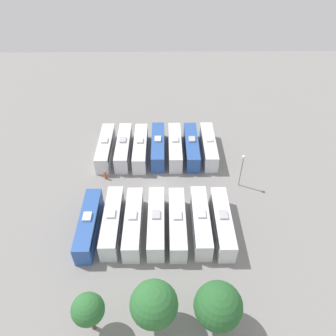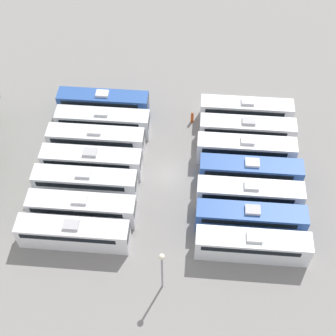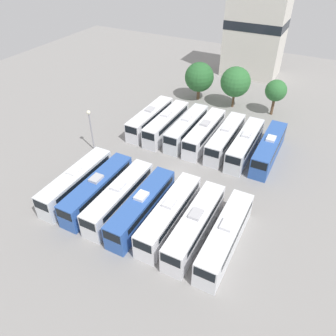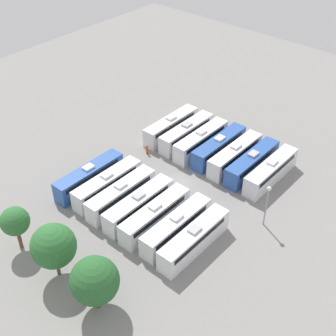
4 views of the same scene
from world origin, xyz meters
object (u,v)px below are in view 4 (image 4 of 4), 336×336
at_px(bus_5, 186,133).
at_px(worker_person, 147,149).
at_px(bus_3, 219,147).
at_px(bus_10, 139,205).
at_px(tree_1, 53,246).
at_px(bus_9, 155,215).
at_px(bus_0, 271,171).
at_px(tree_0, 95,281).
at_px(tree_2, 15,221).
at_px(bus_13, 89,176).
at_px(bus_4, 201,140).
at_px(bus_1, 252,163).
at_px(bus_11, 121,194).
at_px(bus_2, 235,155).
at_px(bus_7, 194,239).
at_px(light_pole, 267,199).
at_px(bus_6, 171,126).
at_px(bus_12, 107,184).
at_px(bus_8, 176,226).

height_order(bus_5, worker_person, bus_5).
height_order(bus_3, worker_person, bus_3).
height_order(bus_3, bus_10, same).
relative_size(bus_5, tree_1, 1.55).
bearing_deg(bus_9, bus_0, -109.47).
relative_size(tree_0, tree_2, 1.13).
bearing_deg(bus_13, bus_4, -109.81).
bearing_deg(bus_10, bus_9, 177.17).
xyz_separation_m(bus_1, bus_11, (9.87, 18.55, 0.00)).
height_order(bus_5, bus_13, same).
xyz_separation_m(bus_1, bus_10, (6.47, 18.49, 0.00)).
relative_size(bus_13, tree_2, 1.84).
bearing_deg(tree_2, bus_3, -102.33).
relative_size(bus_2, bus_9, 1.00).
relative_size(bus_3, bus_4, 1.00).
relative_size(bus_7, light_pole, 1.79).
bearing_deg(bus_9, bus_10, -2.83).
bearing_deg(tree_1, bus_2, -95.71).
bearing_deg(bus_6, bus_1, -179.66).
bearing_deg(tree_0, bus_13, -39.20).
bearing_deg(bus_12, tree_1, 114.67).
xyz_separation_m(bus_9, tree_1, (3.08, 13.94, 3.10)).
bearing_deg(bus_6, bus_9, 125.15).
xyz_separation_m(bus_3, bus_8, (-6.58, 18.53, 0.00)).
bearing_deg(bus_13, light_pole, -157.69).
bearing_deg(bus_1, light_pole, 131.05).
xyz_separation_m(bus_5, worker_person, (2.68, 6.92, -0.97)).
bearing_deg(bus_11, worker_person, -63.42).
bearing_deg(bus_11, bus_7, 179.65).
bearing_deg(bus_5, tree_2, 88.84).
height_order(bus_6, bus_8, same).
height_order(bus_4, bus_13, same).
xyz_separation_m(bus_11, light_pole, (-17.57, -9.71, 2.79)).
relative_size(bus_9, bus_12, 1.00).
relative_size(bus_3, tree_1, 1.55).
xyz_separation_m(bus_11, worker_person, (5.80, -11.58, -0.97)).
bearing_deg(tree_0, bus_5, -67.28).
height_order(bus_0, bus_5, same).
bearing_deg(bus_5, bus_13, 79.62).
xyz_separation_m(bus_6, bus_12, (-3.39, 18.14, 0.00)).
bearing_deg(tree_0, bus_0, -94.57).
distance_m(bus_7, tree_1, 17.31).
xyz_separation_m(bus_4, bus_9, (-6.41, 18.38, 0.00)).
bearing_deg(bus_13, bus_3, -117.86).
xyz_separation_m(bus_2, bus_8, (-3.32, 18.35, 0.00)).
distance_m(tree_0, tree_1, 7.10).
height_order(bus_13, worker_person, bus_13).
bearing_deg(tree_1, bus_10, -89.82).
bearing_deg(bus_10, bus_1, -109.29).
distance_m(bus_0, bus_9, 19.87).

